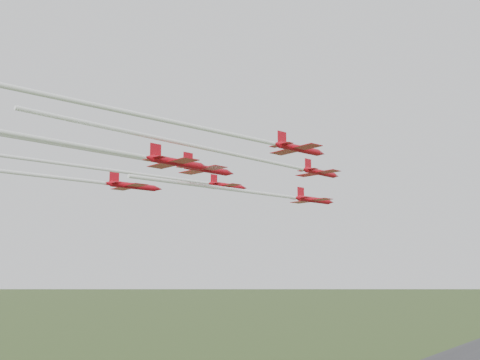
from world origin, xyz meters
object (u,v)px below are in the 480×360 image
Objects in this scene: jet_row3_right at (193,126)px; jet_row2_left at (142,174)px; jet_lead at (278,195)px; jet_row4_right at (110,151)px; jet_row2_right at (260,160)px; jet_row3_left at (77,180)px; jet_row3_mid at (133,157)px.

jet_row2_left is at bearing 158.90° from jet_row3_right.
jet_lead is 46.15m from jet_row4_right.
jet_lead is 0.84× the size of jet_row2_right.
jet_row3_right is at bearing -5.40° from jet_row3_left.
jet_lead is 26.31m from jet_row2_left.
jet_row3_right is at bearing 33.58° from jet_row4_right.
jet_row4_right is at bearing -17.23° from jet_row3_left.
jet_row3_mid is at bearing 136.86° from jet_row4_right.
jet_lead is at bearing 106.31° from jet_row4_right.
jet_row2_left is 11.37m from jet_row3_left.
jet_row2_right is 1.14× the size of jet_row3_left.
jet_row3_mid reaches higher than jet_row2_right.
jet_row3_mid is at bearing 170.00° from jet_row3_right.
jet_row2_left is 1.16× the size of jet_row2_right.
jet_row2_left is at bearing 139.48° from jet_row4_right.
jet_row3_mid is 0.93× the size of jet_row3_right.
jet_row3_left is 1.13× the size of jet_row4_right.
jet_row2_left is 16.61m from jet_row3_mid.
jet_row3_left is at bearing 175.47° from jet_row3_mid.
jet_row3_right is at bearing -67.37° from jet_row2_right.
jet_row2_left is (-14.24, -21.97, 2.55)m from jet_lead.
jet_row3_right reaches higher than jet_row4_right.
jet_lead is 0.72× the size of jet_row2_left.
jet_row3_left is 0.82× the size of jet_row3_right.
jet_lead is 34.07m from jet_row3_mid.
jet_row3_mid is at bearing -83.68° from jet_lead.
jet_row3_mid is (11.56, -11.92, -0.37)m from jet_row2_left.
jet_row3_right is at bearing -13.65° from jet_row3_mid.
jet_row3_left is at bearing -155.99° from jet_row2_right.
jet_row2_left is at bearing -167.44° from jet_row2_right.
jet_row2_right is (24.23, 2.34, -0.13)m from jet_row2_left.
jet_row3_left is 40.34m from jet_row3_right.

